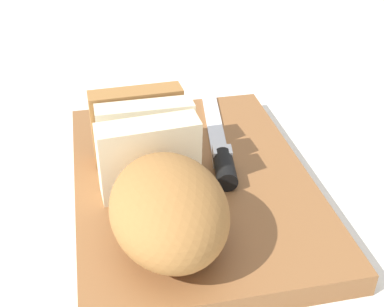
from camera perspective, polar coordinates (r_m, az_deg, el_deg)
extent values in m
plane|color=silver|center=(0.61, 0.00, -4.39)|extent=(3.00, 3.00, 0.00)
cube|color=brown|center=(0.60, 0.00, -3.42)|extent=(0.38, 0.28, 0.03)
ellipsoid|color=#996633|center=(0.48, -2.58, -6.22)|extent=(0.15, 0.11, 0.09)
cube|color=beige|center=(0.55, -4.75, -0.54)|extent=(0.04, 0.11, 0.09)
cube|color=beige|center=(0.58, -5.05, 1.47)|extent=(0.04, 0.11, 0.09)
cube|color=#996633|center=(0.61, -6.02, 3.17)|extent=(0.04, 0.11, 0.09)
cube|color=silver|center=(0.69, 2.48, 3.23)|extent=(0.18, 0.05, 0.00)
cylinder|color=black|center=(0.58, 3.65, -1.70)|extent=(0.06, 0.03, 0.02)
cube|color=silver|center=(0.61, 3.34, -0.30)|extent=(0.02, 0.03, 0.02)
sphere|color=#996633|center=(0.60, -1.87, -1.93)|extent=(0.00, 0.00, 0.00)
sphere|color=#996633|center=(0.57, 2.92, -3.89)|extent=(0.01, 0.01, 0.01)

